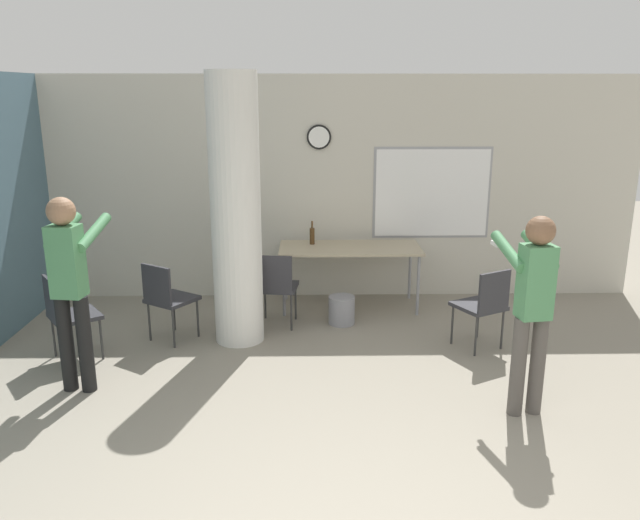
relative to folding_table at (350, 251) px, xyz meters
The scene contains 11 objects.
wall_back 0.91m from the folding_table, 118.93° to the left, with size 8.00×0.15×2.80m.
support_pillar 1.75m from the folding_table, 140.67° to the right, with size 0.52×0.52×2.80m.
folding_table is the anchor object (origin of this frame).
bottle_on_table 0.51m from the folding_table, 162.18° to the left, with size 0.06×0.06×0.29m.
waste_bin 0.81m from the folding_table, 102.31° to the right, with size 0.30×0.30×0.33m.
chair_table_left 1.11m from the folding_table, 142.75° to the right, with size 0.49×0.49×0.87m.
chair_mid_room 1.86m from the folding_table, 45.88° to the right, with size 0.59×0.59×0.87m.
chair_near_pillar 2.27m from the folding_table, 152.23° to the right, with size 0.61×0.61×0.87m.
chair_by_left_wall 3.27m from the folding_table, 152.14° to the right, with size 0.61×0.61×0.87m.
person_watching_back 3.36m from the folding_table, 140.03° to the right, with size 0.45×0.67×1.75m.
person_playing_side 2.95m from the folding_table, 63.98° to the right, with size 0.43×0.64×1.68m.
Camera 1 is at (-0.18, -2.81, 2.61)m, focal length 35.00 mm.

